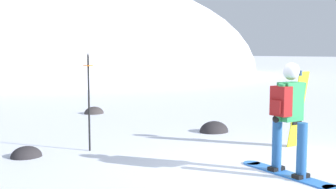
{
  "coord_description": "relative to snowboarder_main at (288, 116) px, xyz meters",
  "views": [
    {
      "loc": [
        -4.83,
        -4.39,
        1.87
      ],
      "look_at": [
        0.1,
        2.7,
        1.0
      ],
      "focal_mm": 45.09,
      "sensor_mm": 36.0,
      "label": 1
    }
  ],
  "objects": [
    {
      "name": "rock_small",
      "position": [
        -2.91,
        3.43,
        -0.92
      ],
      "size": [
        0.56,
        0.47,
        0.39
      ],
      "color": "#282628",
      "rests_on": "ground"
    },
    {
      "name": "piste_marker_near",
      "position": [
        -1.77,
        3.23,
        0.15
      ],
      "size": [
        0.2,
        0.2,
        1.88
      ],
      "color": "black",
      "rests_on": "ground"
    },
    {
      "name": "rock_dark",
      "position": [
        0.37,
        7.67,
        -0.92
      ],
      "size": [
        0.61,
        0.52,
        0.43
      ],
      "color": "#383333",
      "rests_on": "ground"
    },
    {
      "name": "snowboarder_main",
      "position": [
        0.0,
        0.0,
        0.0
      ],
      "size": [
        0.64,
        1.84,
        1.71
      ],
      "color": "blue",
      "rests_on": "ground"
    },
    {
      "name": "spare_snowboard",
      "position": [
        1.69,
        1.17,
        -0.09
      ],
      "size": [
        0.28,
        0.3,
        1.64
      ],
      "color": "yellow",
      "rests_on": "ground"
    },
    {
      "name": "rock_mid",
      "position": [
        1.43,
        3.33,
        -0.92
      ],
      "size": [
        0.72,
        0.61,
        0.5
      ],
      "color": "#282628",
      "rests_on": "ground"
    },
    {
      "name": "ridge_peak_main",
      "position": [
        7.36,
        31.94,
        -0.92
      ],
      "size": [
        37.34,
        33.61,
        17.25
      ],
      "color": "white",
      "rests_on": "ground"
    },
    {
      "name": "ground_plane",
      "position": [
        -0.21,
        0.29,
        -0.92
      ],
      "size": [
        300.0,
        300.0,
        0.0
      ],
      "primitive_type": "plane",
      "color": "white"
    }
  ]
}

